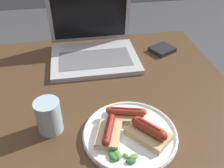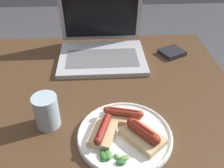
{
  "view_description": "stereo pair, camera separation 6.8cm",
  "coord_description": "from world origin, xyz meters",
  "px_view_note": "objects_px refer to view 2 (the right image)",
  "views": [
    {
      "loc": [
        -0.0,
        -0.63,
        1.27
      ],
      "look_at": [
        0.1,
        -0.02,
        0.81
      ],
      "focal_mm": 40.0,
      "sensor_mm": 36.0,
      "label": 1
    },
    {
      "loc": [
        0.06,
        -0.64,
        1.27
      ],
      "look_at": [
        0.1,
        -0.02,
        0.81
      ],
      "focal_mm": 40.0,
      "sensor_mm": 36.0,
      "label": 2
    }
  ],
  "objects_px": {
    "plate": "(125,135)",
    "drinking_glass": "(47,111)",
    "external_drive": "(172,52)",
    "laptop": "(102,45)"
  },
  "relations": [
    {
      "from": "laptop",
      "to": "external_drive",
      "type": "xyz_separation_m",
      "value": [
        0.29,
        -0.01,
        -0.04
      ]
    },
    {
      "from": "plate",
      "to": "drinking_glass",
      "type": "height_order",
      "value": "drinking_glass"
    },
    {
      "from": "plate",
      "to": "external_drive",
      "type": "height_order",
      "value": "external_drive"
    },
    {
      "from": "laptop",
      "to": "plate",
      "type": "xyz_separation_m",
      "value": [
        0.05,
        -0.44,
        -0.04
      ]
    },
    {
      "from": "external_drive",
      "to": "laptop",
      "type": "bearing_deg",
      "value": 151.15
    },
    {
      "from": "drinking_glass",
      "to": "plate",
      "type": "bearing_deg",
      "value": -16.39
    },
    {
      "from": "drinking_glass",
      "to": "external_drive",
      "type": "distance_m",
      "value": 0.58
    },
    {
      "from": "plate",
      "to": "drinking_glass",
      "type": "distance_m",
      "value": 0.22
    },
    {
      "from": "laptop",
      "to": "drinking_glass",
      "type": "relative_size",
      "value": 3.45
    },
    {
      "from": "plate",
      "to": "drinking_glass",
      "type": "bearing_deg",
      "value": 163.61
    }
  ]
}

